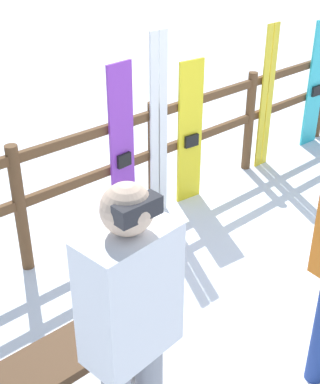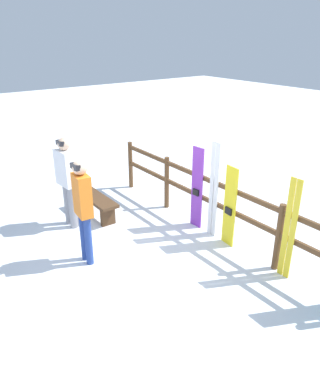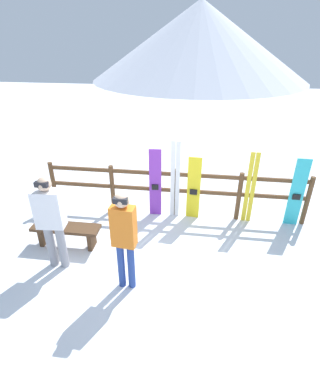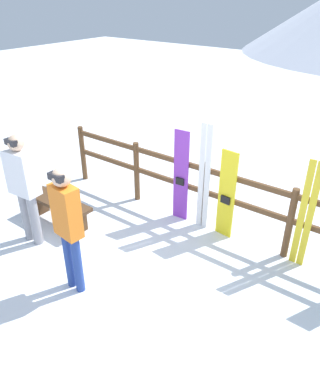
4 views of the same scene
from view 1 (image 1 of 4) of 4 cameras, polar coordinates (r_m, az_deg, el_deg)
ground_plane at (r=4.41m, az=14.49°, el=-10.41°), size 40.00×40.00×0.00m
fence at (r=5.01m, az=-0.74°, el=4.70°), size 5.71×0.10×1.11m
bench at (r=3.34m, az=-10.39°, el=-17.92°), size 1.30×0.36×0.43m
person_white at (r=2.54m, az=-3.10°, el=-13.82°), size 0.47×0.29×1.74m
snowboard_purple at (r=4.68m, az=-4.06°, el=4.32°), size 0.26×0.07×1.57m
ski_pair_white at (r=4.90m, az=-0.15°, el=6.82°), size 0.20×0.02×1.76m
snowboard_yellow at (r=5.22m, az=3.21°, el=6.23°), size 0.28×0.08×1.44m
ski_pair_yellow at (r=6.03m, az=11.31°, el=9.79°), size 0.19×0.02×1.60m
snowboard_cyan at (r=6.78m, az=16.27°, el=10.95°), size 0.28×0.06×1.52m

